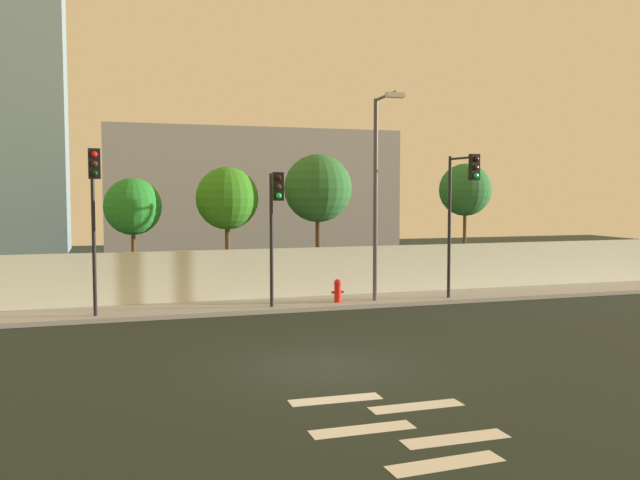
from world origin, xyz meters
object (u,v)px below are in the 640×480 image
(traffic_light_left, at_px, (94,197))
(traffic_light_center, at_px, (462,195))
(traffic_light_right, at_px, (275,210))
(roadside_tree_leftmost, at_px, (133,207))
(roadside_tree_midright, at_px, (318,189))
(fire_hydrant, at_px, (338,290))
(roadside_tree_rightmost, at_px, (465,190))
(street_lamp_curbside, at_px, (378,182))
(roadside_tree_midleft, at_px, (227,199))

(traffic_light_left, bearing_deg, traffic_light_center, -1.55)
(traffic_light_right, xyz_separation_m, roadside_tree_leftmost, (-4.32, 3.54, 0.05))
(traffic_light_right, distance_m, roadside_tree_leftmost, 5.59)
(traffic_light_center, height_order, roadside_tree_midright, roadside_tree_midright)
(traffic_light_center, relative_size, fire_hydrant, 6.33)
(fire_hydrant, distance_m, roadside_tree_rightmost, 7.86)
(roadside_tree_midright, bearing_deg, street_lamp_curbside, -66.45)
(roadside_tree_midleft, bearing_deg, roadside_tree_midright, 0.00)
(traffic_light_right, distance_m, roadside_tree_midleft, 3.68)
(street_lamp_curbside, distance_m, roadside_tree_leftmost, 8.73)
(traffic_light_right, bearing_deg, roadside_tree_leftmost, 140.69)
(roadside_tree_midright, bearing_deg, roadside_tree_leftmost, 180.00)
(traffic_light_center, height_order, traffic_light_right, traffic_light_center)
(roadside_tree_leftmost, xyz_separation_m, roadside_tree_midright, (6.89, 0.00, 0.67))
(roadside_tree_leftmost, bearing_deg, roadside_tree_midright, 0.00)
(traffic_light_center, distance_m, traffic_light_right, 6.77)
(traffic_light_right, xyz_separation_m, roadside_tree_midleft, (-0.95, 3.54, 0.34))
(fire_hydrant, relative_size, roadside_tree_rightmost, 0.16)
(traffic_light_center, height_order, roadside_tree_rightmost, traffic_light_center)
(traffic_light_left, bearing_deg, street_lamp_curbside, 2.20)
(fire_hydrant, relative_size, roadside_tree_midright, 0.15)
(roadside_tree_midleft, bearing_deg, traffic_light_left, -144.42)
(traffic_light_left, relative_size, traffic_light_center, 1.00)
(fire_hydrant, xyz_separation_m, roadside_tree_rightmost, (6.50, 2.67, 3.51))
(traffic_light_right, relative_size, roadside_tree_midleft, 0.91)
(roadside_tree_midleft, relative_size, roadside_tree_rightmost, 0.95)
(traffic_light_left, xyz_separation_m, fire_hydrant, (8.02, 0.63, -3.27))
(traffic_light_right, distance_m, street_lamp_curbside, 4.01)
(street_lamp_curbside, relative_size, roadside_tree_rightmost, 1.37)
(roadside_tree_leftmost, distance_m, roadside_tree_midright, 6.93)
(traffic_light_left, relative_size, fire_hydrant, 6.31)
(street_lamp_curbside, height_order, roadside_tree_midright, street_lamp_curbside)
(roadside_tree_midright, bearing_deg, roadside_tree_rightmost, 0.00)
(roadside_tree_leftmost, bearing_deg, traffic_light_right, -39.31)
(traffic_light_center, bearing_deg, roadside_tree_midleft, 154.77)
(fire_hydrant, bearing_deg, roadside_tree_rightmost, 22.29)
(roadside_tree_leftmost, bearing_deg, traffic_light_center, -18.16)
(street_lamp_curbside, bearing_deg, roadside_tree_leftmost, 160.23)
(roadside_tree_midleft, bearing_deg, roadside_tree_rightmost, 0.00)
(traffic_light_center, relative_size, roadside_tree_midright, 0.94)
(traffic_light_left, xyz_separation_m, traffic_light_center, (12.32, -0.33, 0.05))
(traffic_light_left, bearing_deg, roadside_tree_midright, 22.08)
(street_lamp_curbside, bearing_deg, traffic_light_left, -177.80)
(traffic_light_center, distance_m, street_lamp_curbside, 3.02)
(traffic_light_right, bearing_deg, traffic_light_center, -0.79)
(roadside_tree_leftmost, xyz_separation_m, roadside_tree_midleft, (3.37, 0.00, 0.29))
(fire_hydrant, bearing_deg, roadside_tree_midright, 87.56)
(traffic_light_center, relative_size, roadside_tree_leftmost, 1.14)
(fire_hydrant, height_order, roadside_tree_leftmost, roadside_tree_leftmost)
(street_lamp_curbside, distance_m, roadside_tree_rightmost, 5.90)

